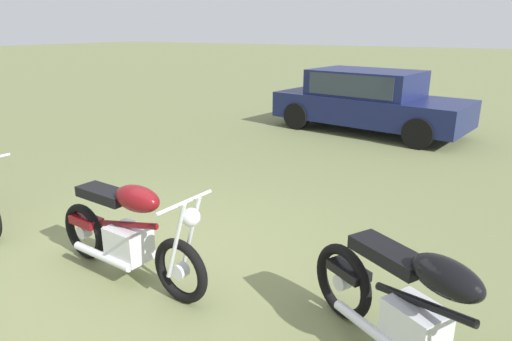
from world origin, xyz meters
The scene contains 4 objects.
ground_plane centered at (0.00, 0.00, 0.00)m, with size 120.00×120.00×0.00m, color olive.
motorcycle_maroon centered at (0.08, -0.17, 0.49)m, with size 2.01×0.64×1.02m.
motorcycle_black centered at (2.72, -0.09, 0.49)m, with size 1.88×1.27×1.02m.
car_navy centered at (0.14, 7.47, 0.80)m, with size 4.61×2.51×1.43m.
Camera 1 is at (3.06, -2.90, 2.35)m, focal length 31.20 mm.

